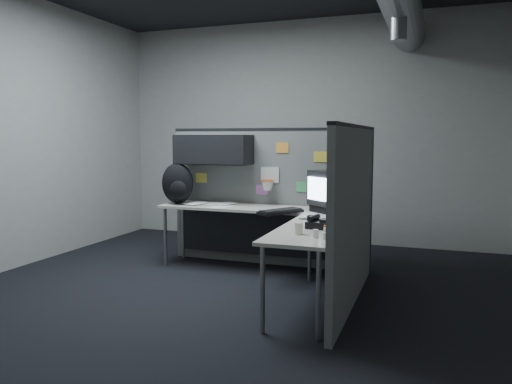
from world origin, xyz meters
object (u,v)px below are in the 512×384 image
at_px(monitor, 332,191).
at_px(phone, 320,223).
at_px(keyboard, 281,211).
at_px(backpack, 178,184).
at_px(desk, 271,222).

relative_size(monitor, phone, 2.12).
height_order(keyboard, backpack, backpack).
distance_m(desk, keyboard, 0.21).
xyz_separation_m(desk, phone, (0.71, -0.78, 0.16)).
relative_size(monitor, keyboard, 1.06).
distance_m(keyboard, phone, 0.89).
height_order(desk, monitor, monitor).
relative_size(phone, backpack, 0.53).
bearing_deg(backpack, keyboard, -25.95).
relative_size(desk, keyboard, 4.51).
bearing_deg(phone, keyboard, 148.59).
distance_m(monitor, keyboard, 0.60).
height_order(monitor, backpack, backpack).
bearing_deg(backpack, monitor, -13.56).
bearing_deg(desk, keyboard, -33.68).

